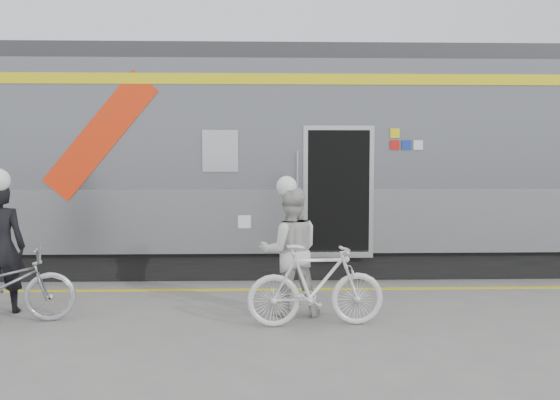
{
  "coord_description": "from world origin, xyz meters",
  "views": [
    {
      "loc": [
        0.44,
        -7.31,
        2.16
      ],
      "look_at": [
        0.7,
        1.6,
        1.5
      ],
      "focal_mm": 38.0,
      "sensor_mm": 36.0,
      "label": 1
    }
  ],
  "objects": [
    {
      "name": "bicycle_right",
      "position": [
        1.11,
        0.07,
        0.53
      ],
      "size": [
        1.78,
        0.62,
        1.05
      ],
      "primitive_type": "imported",
      "rotation": [
        0.0,
        0.0,
        1.64
      ],
      "color": "silver",
      "rests_on": "ground"
    },
    {
      "name": "man",
      "position": [
        -3.17,
        0.84,
        0.91
      ],
      "size": [
        0.74,
        0.57,
        1.82
      ],
      "primitive_type": "imported",
      "rotation": [
        0.0,
        0.0,
        3.36
      ],
      "color": "black",
      "rests_on": "ground"
    },
    {
      "name": "woman",
      "position": [
        0.81,
        0.62,
        0.87
      ],
      "size": [
        0.89,
        0.72,
        1.74
      ],
      "primitive_type": "imported",
      "rotation": [
        0.0,
        0.0,
        3.21
      ],
      "color": "silver",
      "rests_on": "ground"
    },
    {
      "name": "train",
      "position": [
        -0.46,
        4.19,
        2.05
      ],
      "size": [
        24.0,
        3.17,
        4.1
      ],
      "color": "black",
      "rests_on": "ground"
    },
    {
      "name": "safety_strip",
      "position": [
        0.0,
        2.15,
        0.0
      ],
      "size": [
        24.0,
        0.12,
        0.01
      ],
      "primitive_type": "cube",
      "color": "yellow",
      "rests_on": "ground"
    },
    {
      "name": "helmet_woman",
      "position": [
        0.81,
        0.62,
        1.88
      ],
      "size": [
        0.28,
        0.28,
        0.28
      ],
      "primitive_type": "sphere",
      "color": "white",
      "rests_on": "woman"
    },
    {
      "name": "ground",
      "position": [
        0.0,
        0.0,
        0.0
      ],
      "size": [
        90.0,
        90.0,
        0.0
      ],
      "primitive_type": "plane",
      "color": "slate",
      "rests_on": "ground"
    }
  ]
}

